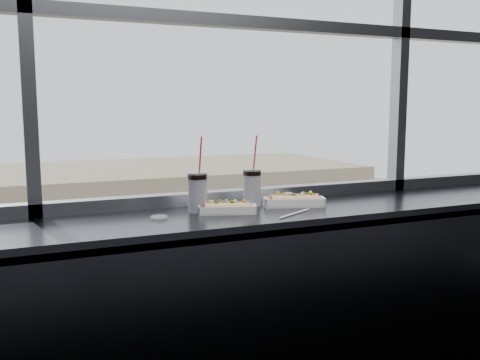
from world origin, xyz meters
name	(u,v)px	position (x,y,z in m)	size (l,w,h in m)	color
wall_back_lower	(241,302)	(0.00, 1.50, 0.55)	(6.00, 6.00, 0.00)	black
counter	(264,216)	(0.00, 1.23, 1.07)	(6.00, 0.55, 0.06)	#444851
counter_fascia	(289,342)	(0.00, 0.97, 0.55)	(6.00, 0.04, 1.04)	#444851
hotdog_tray_left	(227,208)	(-0.19, 1.22, 1.13)	(0.28, 0.17, 0.06)	white
hotdog_tray_right	(294,200)	(0.17, 1.25, 1.13)	(0.31, 0.19, 0.07)	white
soda_cup_left	(198,190)	(-0.30, 1.31, 1.20)	(0.10, 0.10, 0.35)	white
soda_cup_right	(252,185)	(-0.01, 1.34, 1.20)	(0.09, 0.09, 0.35)	white
loose_straw	(295,214)	(0.08, 1.07, 1.10)	(0.01, 0.01, 0.25)	white
wrapper	(159,217)	(-0.51, 1.22, 1.11)	(0.09, 0.06, 0.02)	silver
plaza_ground	(28,261)	(0.00, 45.00, -11.00)	(120.00, 120.00, 0.00)	gray
far_sidewalk	(39,334)	(0.00, 29.50, -10.98)	(80.00, 6.00, 0.04)	gray
far_building	(28,227)	(0.00, 39.50, -7.00)	(50.00, 14.00, 8.00)	gray
car_far_b	(96,336)	(2.52, 25.50, -9.93)	(6.09, 2.54, 2.03)	maroon
car_far_c	(250,311)	(11.15, 25.50, -9.98)	(5.76, 2.40, 1.92)	beige
pedestrian_c	(112,300)	(4.26, 30.59, -10.03)	(0.82, 0.62, 1.85)	#66605B
pedestrian_d	(216,294)	(10.30, 28.70, -9.91)	(0.93, 0.70, 2.09)	#66605B
tree_center	(44,281)	(0.43, 29.50, -7.95)	(2.88, 2.88, 4.49)	#47382B
tree_right	(234,245)	(11.89, 29.50, -7.17)	(3.61, 3.61, 5.64)	#47382B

